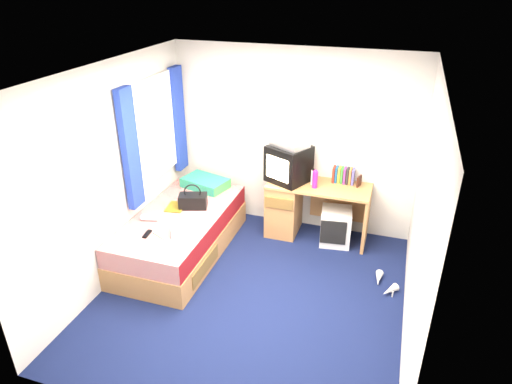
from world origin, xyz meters
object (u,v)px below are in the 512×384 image
(aerosol_can, at_px, (313,177))
(colour_swatch_fan, at_px, (160,235))
(picture_frame, at_px, (359,181))
(towel, at_px, (187,228))
(desk, at_px, (297,205))
(crt_tv, at_px, (289,164))
(pink_water_bottle, at_px, (315,180))
(magazine, at_px, (176,207))
(storage_cube, at_px, (336,226))
(handbag, at_px, (193,201))
(bed, at_px, (181,233))
(pillow, at_px, (205,183))
(vcr, at_px, (289,143))
(white_heels, at_px, (384,284))
(remote_control, at_px, (147,234))
(water_bottle, at_px, (150,218))

(aerosol_can, relative_size, colour_swatch_fan, 0.88)
(picture_frame, height_order, towel, picture_frame)
(desk, bearing_deg, crt_tv, -179.88)
(pink_water_bottle, bearing_deg, crt_tv, 165.23)
(crt_tv, relative_size, magazine, 2.19)
(storage_cube, relative_size, handbag, 1.22)
(bed, xyz_separation_m, pillow, (-0.00, 0.79, 0.34))
(desk, height_order, picture_frame, picture_frame)
(crt_tv, relative_size, aerosol_can, 3.15)
(bed, bearing_deg, vcr, 39.29)
(desk, relative_size, white_heels, 3.13)
(handbag, xyz_separation_m, colour_swatch_fan, (-0.06, -0.73, -0.09))
(desk, xyz_separation_m, magazine, (-1.37, -0.77, 0.14))
(magazine, relative_size, remote_control, 1.75)
(aerosol_can, relative_size, towel, 0.58)
(storage_cube, distance_m, colour_swatch_fan, 2.24)
(picture_frame, distance_m, white_heels, 1.33)
(desk, xyz_separation_m, vcr, (-0.13, 0.00, 0.86))
(vcr, distance_m, pink_water_bottle, 0.56)
(desk, distance_m, aerosol_can, 0.48)
(pillow, distance_m, pink_water_bottle, 1.51)
(aerosol_can, height_order, magazine, aerosol_can)
(vcr, height_order, white_heels, vcr)
(pink_water_bottle, xyz_separation_m, magazine, (-1.61, -0.67, -0.31))
(pillow, height_order, crt_tv, crt_tv)
(storage_cube, xyz_separation_m, remote_control, (-1.92, -1.36, 0.31))
(pink_water_bottle, distance_m, magazine, 1.77)
(storage_cube, bearing_deg, aerosol_can, 160.75)
(pink_water_bottle, height_order, magazine, pink_water_bottle)
(picture_frame, bearing_deg, vcr, -156.25)
(pillow, height_order, picture_frame, picture_frame)
(water_bottle, height_order, colour_swatch_fan, water_bottle)
(pillow, height_order, aerosol_can, aerosol_can)
(water_bottle, bearing_deg, bed, 43.42)
(crt_tv, distance_m, pink_water_bottle, 0.40)
(bed, bearing_deg, white_heels, 1.26)
(pillow, bearing_deg, bed, -89.66)
(aerosol_can, height_order, handbag, aerosol_can)
(desk, xyz_separation_m, aerosol_can, (0.19, -0.02, 0.44))
(bed, bearing_deg, pink_water_bottle, 28.71)
(colour_swatch_fan, bearing_deg, remote_control, -170.42)
(vcr, bearing_deg, aerosol_can, 24.58)
(aerosol_can, bearing_deg, picture_frame, 13.24)
(pillow, relative_size, storage_cube, 1.25)
(handbag, bearing_deg, towel, -89.50)
(storage_cube, distance_m, aerosol_can, 0.71)
(pillow, xyz_separation_m, colour_swatch_fan, (0.03, -1.31, -0.06))
(vcr, height_order, picture_frame, vcr)
(storage_cube, xyz_separation_m, magazine, (-1.91, -0.68, 0.31))
(vcr, distance_m, white_heels, 2.02)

